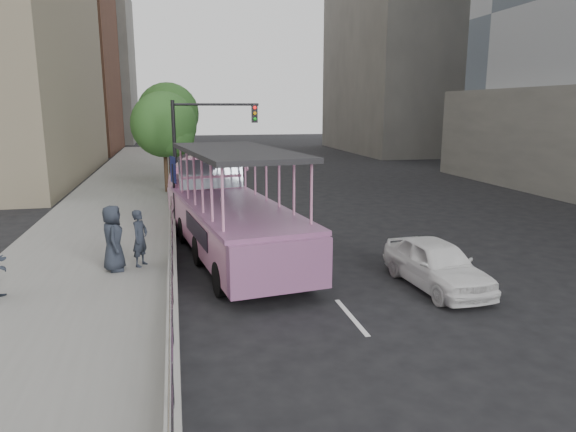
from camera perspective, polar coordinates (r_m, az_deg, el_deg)
The scene contains 15 objects.
ground at distance 14.02m, azimuth 0.38°, elevation -8.35°, with size 160.00×160.00×0.00m, color black.
sidewalk at distance 23.46m, azimuth -19.13°, elevation -0.28°, with size 5.50×80.00×0.30m, color gray.
kerb_wall at distance 15.45m, azimuth -12.71°, elevation -4.83°, with size 0.24×30.00×0.36m, color #A0A09B.
guardrail at distance 15.27m, azimuth -12.83°, elevation -2.45°, with size 0.07×22.00×0.71m.
duck_boat at distance 17.57m, azimuth -6.91°, elevation 0.32°, with size 4.11×11.15×3.62m.
car at distance 14.70m, azimuth 16.19°, elevation -5.11°, with size 1.58×3.92×1.34m, color white.
pedestrian_near at distance 15.57m, azimuth -16.12°, elevation -2.37°, with size 0.61×0.40×1.67m, color #222833.
pedestrian_far at distance 15.32m, azimuth -18.87°, elevation -2.36°, with size 0.93×0.60×1.89m, color #222833.
parking_sign at distance 20.05m, azimuth -12.56°, elevation 3.15°, with size 0.22×0.67×3.05m.
traffic_signal at distance 25.37m, azimuth -9.82°, elevation 8.73°, with size 4.20×0.32×5.20m.
street_tree_near at distance 28.76m, azimuth -13.42°, elevation 9.59°, with size 3.52×3.52×5.72m.
street_tree_far at distance 34.74m, azimuth -13.01°, elevation 10.77°, with size 3.97×3.97×6.45m.
midrise_brick at distance 63.17m, azimuth -27.66°, elevation 18.10°, with size 18.00×16.00×26.00m, color brown.
midrise_stone_a at distance 62.97m, azimuth 16.26°, elevation 21.74°, with size 20.00×20.00×32.00m, color gray.
midrise_stone_b at distance 78.08m, azimuth -22.92°, elevation 14.87°, with size 16.00×14.00×20.00m, color gray.
Camera 1 is at (-2.93, -12.81, 4.88)m, focal length 32.00 mm.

